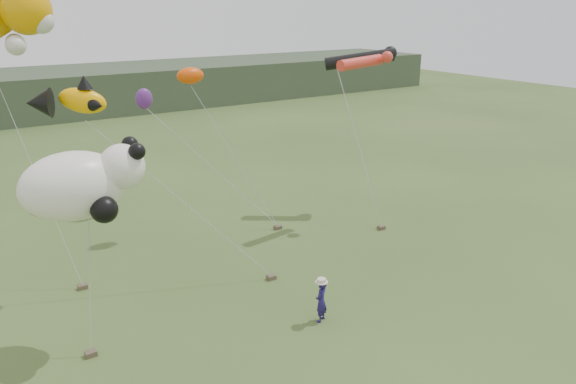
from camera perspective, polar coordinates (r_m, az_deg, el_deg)
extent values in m
plane|color=#385123|center=(19.12, 3.29, -13.21)|extent=(120.00, 120.00, 0.00)
cube|color=#2D3D28|center=(59.33, -23.92, 9.17)|extent=(90.00, 12.00, 4.00)
imported|color=#1D1653|center=(18.91, 3.39, -11.01)|extent=(0.64, 0.57, 1.47)
cube|color=brown|center=(22.48, -20.14, -9.02)|extent=(0.33, 0.26, 0.17)
cube|color=brown|center=(21.82, -1.71, -8.64)|extent=(0.33, 0.26, 0.17)
cube|color=brown|center=(26.77, 9.45, -3.59)|extent=(0.33, 0.26, 0.17)
cube|color=brown|center=(18.51, -19.39, -15.22)|extent=(0.33, 0.26, 0.17)
cube|color=brown|center=(26.45, -1.04, -3.60)|extent=(0.33, 0.26, 0.17)
sphere|color=#DC9400|center=(22.94, -25.07, 16.45)|extent=(1.78, 1.78, 1.78)
sphere|color=beige|center=(22.72, -23.79, 15.60)|extent=(0.89, 0.89, 0.89)
sphere|color=beige|center=(22.30, -25.92, 13.25)|extent=(0.69, 0.69, 0.69)
sphere|color=beige|center=(23.70, -25.96, 13.45)|extent=(0.69, 0.69, 0.69)
ellipsoid|color=#FFAA00|center=(20.62, -20.13, 8.70)|extent=(1.85, 1.34, 1.17)
cone|color=black|center=(20.68, -24.02, 8.26)|extent=(1.14, 1.25, 1.02)
cone|color=black|center=(20.56, -20.01, 10.45)|extent=(0.56, 0.56, 0.45)
cone|color=black|center=(20.18, -18.76, 8.33)|extent=(0.60, 0.63, 0.45)
cone|color=black|center=(21.26, -19.58, 8.72)|extent=(0.60, 0.63, 0.45)
cylinder|color=black|center=(28.45, 7.26, 13.22)|extent=(3.21, 2.37, 1.09)
sphere|color=black|center=(29.04, 10.34, 13.72)|extent=(0.67, 0.67, 0.67)
cylinder|color=red|center=(26.06, 7.39, 12.91)|extent=(2.71, 0.87, 0.61)
sphere|color=red|center=(26.52, 10.04, 13.35)|extent=(0.53, 0.53, 0.53)
ellipsoid|color=white|center=(17.19, -20.96, 0.57)|extent=(3.02, 2.01, 2.01)
sphere|color=white|center=(17.06, -16.51, 2.49)|extent=(1.34, 1.34, 1.34)
sphere|color=black|center=(16.62, -15.10, 4.00)|extent=(0.49, 0.49, 0.49)
sphere|color=black|center=(17.53, -15.77, 4.68)|extent=(0.49, 0.49, 0.49)
sphere|color=black|center=(16.65, -18.17, -1.71)|extent=(0.78, 0.78, 0.78)
sphere|color=black|center=(17.49, -23.88, -1.05)|extent=(0.78, 0.78, 0.78)
ellipsoid|color=#E94805|center=(25.17, -9.90, 11.57)|extent=(1.23, 0.72, 0.72)
ellipsoid|color=#5A247A|center=(28.58, -14.41, 9.16)|extent=(0.83, 0.55, 1.02)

